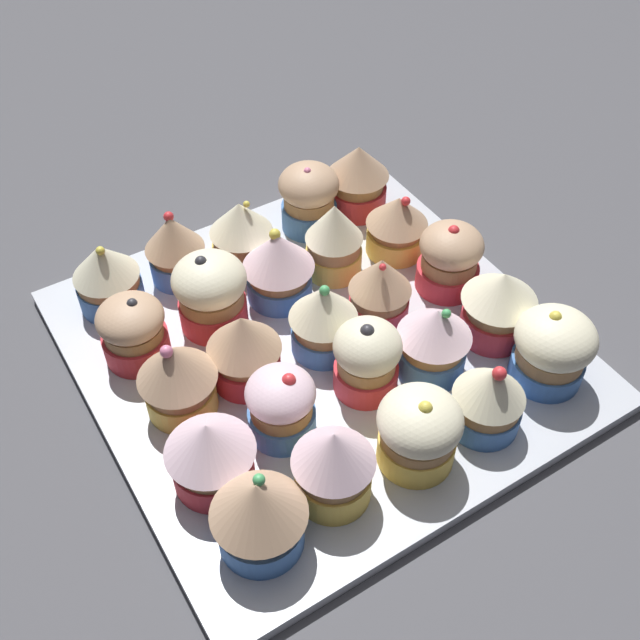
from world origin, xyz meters
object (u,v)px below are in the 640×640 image
(cupcake_19, at_px, (175,247))
(cupcake_22, at_px, (180,381))
(cupcake_16, at_px, (281,405))
(baking_tray, at_px, (320,348))
(cupcake_3, at_px, (397,224))
(cupcake_10, at_px, (416,432))
(cupcake_1, at_px, (498,303))
(cupcake_7, at_px, (382,290))
(cupcake_12, at_px, (322,318))
(cupcake_6, at_px, (434,339))
(cupcake_21, at_px, (210,452))
(cupcake_8, at_px, (334,239))
(cupcake_14, at_px, (241,233))
(cupcake_15, at_px, (333,464))
(cupcake_13, at_px, (280,264))
(cupcake_23, at_px, (133,330))
(cupcake_24, at_px, (107,276))
(cupcake_0, at_px, (553,348))
(cupcake_9, at_px, (309,197))
(cupcake_2, at_px, (452,259))
(cupcake_11, at_px, (367,358))
(cupcake_17, at_px, (243,346))
(cupcake_5, at_px, (489,397))
(cupcake_4, at_px, (358,177))

(cupcake_19, bearing_deg, cupcake_22, 156.94)
(cupcake_16, bearing_deg, baking_tray, -49.89)
(cupcake_3, bearing_deg, cupcake_10, 147.39)
(cupcake_1, relative_size, cupcake_19, 0.96)
(cupcake_7, distance_m, cupcake_10, 0.15)
(cupcake_12, bearing_deg, cupcake_10, 179.40)
(cupcake_12, bearing_deg, cupcake_6, -136.42)
(cupcake_1, xyz_separation_m, cupcake_21, (-0.00, 0.28, -0.00))
(cupcake_8, bearing_deg, cupcake_21, 126.35)
(cupcake_8, bearing_deg, cupcake_6, -178.92)
(baking_tray, height_order, cupcake_14, cupcake_14)
(cupcake_3, xyz_separation_m, cupcake_15, (-0.20, 0.20, 0.01))
(cupcake_13, relative_size, cupcake_19, 1.02)
(cupcake_19, bearing_deg, cupcake_23, 135.04)
(cupcake_16, height_order, cupcake_19, cupcake_19)
(cupcake_10, xyz_separation_m, cupcake_23, (0.21, 0.14, -0.00))
(cupcake_24, bearing_deg, cupcake_10, -154.60)
(cupcake_3, distance_m, cupcake_14, 0.15)
(cupcake_0, bearing_deg, cupcake_7, 31.62)
(baking_tray, distance_m, cupcake_9, 0.17)
(cupcake_15, bearing_deg, cupcake_1, -73.62)
(cupcake_15, height_order, cupcake_19, same)
(cupcake_16, xyz_separation_m, cupcake_22, (0.06, 0.06, 0.01))
(cupcake_6, height_order, cupcake_14, cupcake_6)
(baking_tray, height_order, cupcake_21, cupcake_21)
(cupcake_1, distance_m, cupcake_23, 0.31)
(cupcake_24, bearing_deg, cupcake_15, -166.62)
(baking_tray, distance_m, cupcake_3, 0.15)
(cupcake_6, xyz_separation_m, cupcake_8, (0.15, 0.00, 0.00))
(cupcake_7, relative_size, cupcake_13, 0.93)
(cupcake_13, distance_m, cupcake_24, 0.16)
(cupcake_14, bearing_deg, cupcake_6, -161.01)
(baking_tray, xyz_separation_m, cupcake_13, (0.07, -0.00, 0.04))
(cupcake_0, xyz_separation_m, cupcake_2, (0.13, 0.00, -0.00))
(cupcake_0, distance_m, cupcake_2, 0.13)
(baking_tray, relative_size, cupcake_11, 5.31)
(baking_tray, distance_m, cupcake_0, 0.20)
(cupcake_13, height_order, cupcake_19, cupcake_13)
(cupcake_13, bearing_deg, cupcake_15, 160.25)
(cupcake_3, xyz_separation_m, cupcake_6, (-0.14, 0.07, 0.00))
(cupcake_17, bearing_deg, cupcake_14, -27.46)
(cupcake_5, bearing_deg, cupcake_10, 87.34)
(cupcake_1, relative_size, cupcake_24, 0.99)
(cupcake_9, xyz_separation_m, cupcake_11, (-0.20, 0.07, -0.00))
(baking_tray, xyz_separation_m, cupcake_1, (-0.07, -0.14, 0.04))
(cupcake_4, distance_m, cupcake_6, 0.23)
(cupcake_7, xyz_separation_m, cupcake_8, (0.08, 0.00, 0.00))
(cupcake_9, height_order, cupcake_17, cupcake_9)
(cupcake_11, bearing_deg, cupcake_16, 91.58)
(cupcake_2, height_order, cupcake_23, cupcake_2)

